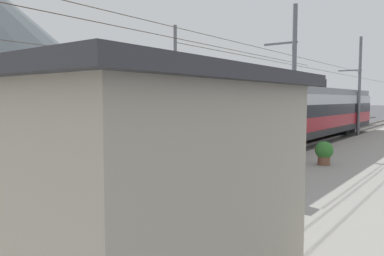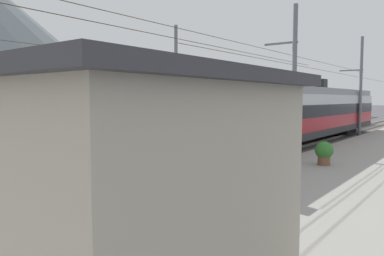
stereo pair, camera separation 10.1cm
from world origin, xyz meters
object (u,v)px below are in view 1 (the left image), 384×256
(catenary_mast_east, at_px, (358,86))
(passenger_walking, at_px, (54,230))
(potted_plant_by_shelter, at_px, (251,166))
(train_far_track, at_px, (285,108))
(catenary_mast_far_side, at_px, (177,83))
(potted_plant_platform_edge, at_px, (324,151))
(catenary_mast_mid, at_px, (292,79))
(train_near_platform, at_px, (294,113))
(platform_shelter, at_px, (171,194))
(platform_sign, at_px, (237,141))

(catenary_mast_east, distance_m, passenger_walking, 30.15)
(catenary_mast_east, relative_size, potted_plant_by_shelter, 57.80)
(train_far_track, distance_m, passenger_walking, 33.45)
(catenary_mast_far_side, relative_size, potted_plant_platform_edge, 43.23)
(passenger_walking, distance_m, potted_plant_platform_edge, 13.06)
(catenary_mast_mid, height_order, potted_plant_by_shelter, catenary_mast_mid)
(catenary_mast_far_side, relative_size, passenger_walking, 25.72)
(train_near_platform, xyz_separation_m, train_far_track, (12.02, 5.71, -0.00))
(train_far_track, relative_size, passenger_walking, 17.26)
(catenary_mast_mid, distance_m, potted_plant_platform_edge, 5.03)
(potted_plant_by_shelter, distance_m, platform_shelter, 8.95)
(platform_shelter, bearing_deg, passenger_walking, 110.43)
(train_far_track, height_order, potted_plant_by_shelter, train_far_track)
(train_far_track, height_order, platform_shelter, train_far_track)
(potted_plant_platform_edge, bearing_deg, passenger_walking, -178.60)
(train_near_platform, relative_size, platform_shelter, 7.01)
(train_near_platform, relative_size, passenger_walking, 17.63)
(catenary_mast_east, xyz_separation_m, catenary_mast_far_side, (-12.13, 9.19, 0.09))
(platform_sign, distance_m, platform_shelter, 6.71)
(catenary_mast_mid, height_order, passenger_walking, catenary_mast_mid)
(train_near_platform, xyz_separation_m, catenary_mast_far_side, (-2.13, 7.76, 2.03))
(train_near_platform, distance_m, platform_shelter, 20.17)
(platform_sign, distance_m, potted_plant_by_shelter, 2.45)
(train_far_track, distance_m, catenary_mast_far_side, 14.44)
(catenary_mast_far_side, bearing_deg, potted_plant_platform_edge, -111.62)
(train_near_platform, height_order, catenary_mast_east, catenary_mast_east)
(platform_shelter, bearing_deg, platform_sign, 22.76)
(train_far_track, height_order, passenger_walking, train_far_track)
(catenary_mast_far_side, height_order, potted_plant_by_shelter, catenary_mast_far_side)
(passenger_walking, bearing_deg, potted_plant_platform_edge, 1.40)
(catenary_mast_mid, bearing_deg, train_near_platform, 19.70)
(train_near_platform, bearing_deg, catenary_mast_east, -8.18)
(catenary_mast_far_side, bearing_deg, catenary_mast_east, -37.16)
(platform_sign, height_order, potted_plant_by_shelter, platform_sign)
(train_far_track, xyz_separation_m, catenary_mast_mid, (-16.02, -7.14, 1.90))
(catenary_mast_far_side, distance_m, platform_shelter, 22.10)
(train_near_platform, height_order, catenary_mast_mid, catenary_mast_mid)
(catenary_mast_east, bearing_deg, potted_plant_platform_edge, -171.16)
(train_near_platform, relative_size, potted_plant_platform_edge, 29.63)
(catenary_mast_far_side, height_order, platform_shelter, catenary_mast_far_side)
(train_near_platform, distance_m, passenger_walking, 20.36)
(platform_sign, distance_m, potted_plant_platform_edge, 6.36)
(catenary_mast_east, bearing_deg, train_near_platform, 171.82)
(catenary_mast_far_side, bearing_deg, train_far_track, -8.24)
(train_far_track, height_order, platform_sign, train_far_track)
(passenger_walking, height_order, potted_plant_platform_edge, passenger_walking)
(platform_sign, distance_m, passenger_walking, 6.89)
(platform_sign, relative_size, potted_plant_platform_edge, 2.08)
(catenary_mast_mid, bearing_deg, catenary_mast_east, -0.01)
(platform_sign, bearing_deg, potted_plant_by_shelter, 17.34)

